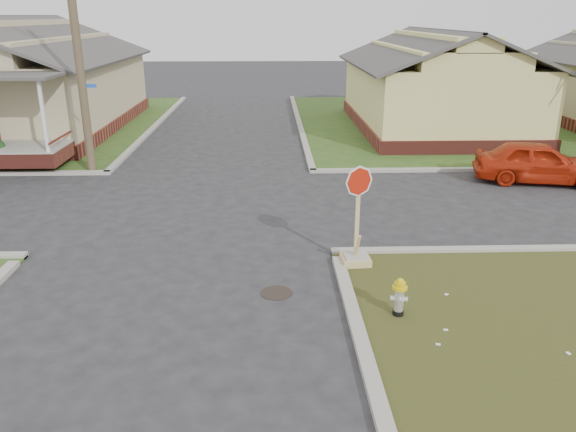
{
  "coord_description": "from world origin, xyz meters",
  "views": [
    {
      "loc": [
        2.1,
        -10.54,
        5.24
      ],
      "look_at": [
        2.48,
        1.0,
        1.1
      ],
      "focal_mm": 35.0,
      "sensor_mm": 36.0,
      "label": 1
    }
  ],
  "objects_px": {
    "utility_pole": "(76,34)",
    "red_sedan": "(538,162)",
    "stop_sign": "(356,243)",
    "fire_hydrant": "(399,295)"
  },
  "relations": [
    {
      "from": "utility_pole",
      "to": "red_sedan",
      "type": "bearing_deg",
      "value": -6.65
    },
    {
      "from": "stop_sign",
      "to": "fire_hydrant",
      "type": "bearing_deg",
      "value": -82.68
    },
    {
      "from": "utility_pole",
      "to": "fire_hydrant",
      "type": "bearing_deg",
      "value": -50.38
    },
    {
      "from": "red_sedan",
      "to": "utility_pole",
      "type": "bearing_deg",
      "value": 96.09
    },
    {
      "from": "fire_hydrant",
      "to": "red_sedan",
      "type": "xyz_separation_m",
      "value": [
        6.5,
        8.65,
        0.23
      ]
    },
    {
      "from": "utility_pole",
      "to": "fire_hydrant",
      "type": "height_order",
      "value": "utility_pole"
    },
    {
      "from": "fire_hydrant",
      "to": "stop_sign",
      "type": "bearing_deg",
      "value": 113.28
    },
    {
      "from": "utility_pole",
      "to": "stop_sign",
      "type": "xyz_separation_m",
      "value": [
        8.17,
        -8.1,
        -4.13
      ]
    },
    {
      "from": "utility_pole",
      "to": "red_sedan",
      "type": "height_order",
      "value": "utility_pole"
    },
    {
      "from": "stop_sign",
      "to": "utility_pole",
      "type": "bearing_deg",
      "value": 131.54
    }
  ]
}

